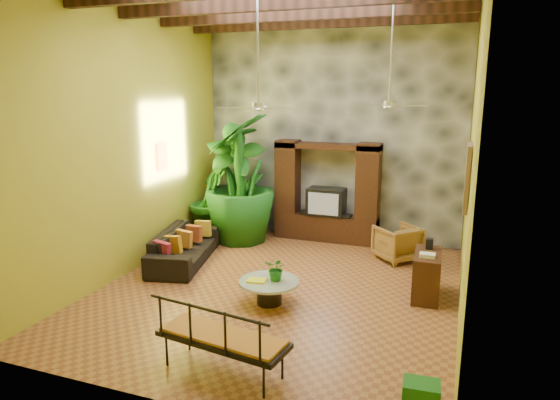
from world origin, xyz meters
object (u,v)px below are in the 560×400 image
at_px(iron_bench, 220,336).
at_px(side_console, 427,275).
at_px(tall_plant_c, 239,178).
at_px(entertainment_center, 326,199).
at_px(tall_plant_a, 236,185).
at_px(green_bin, 421,397).
at_px(wicker_armchair, 397,243).
at_px(coffee_table, 269,289).
at_px(ceiling_fan_front, 258,93).
at_px(tall_plant_b, 210,198).
at_px(sofa, 184,246).
at_px(ceiling_fan_back, 390,93).

bearing_deg(iron_bench, side_console, 64.99).
bearing_deg(tall_plant_c, entertainment_center, 22.54).
xyz_separation_m(tall_plant_a, green_bin, (4.67, -5.22, -1.11)).
distance_m(iron_bench, green_bin, 2.42).
height_order(wicker_armchair, coffee_table, wicker_armchair).
bearing_deg(tall_plant_c, ceiling_fan_front, -59.32).
distance_m(ceiling_fan_front, green_bin, 4.86).
distance_m(ceiling_fan_front, tall_plant_c, 3.76).
height_order(tall_plant_a, tall_plant_b, tall_plant_a).
bearing_deg(entertainment_center, sofa, -132.64).
bearing_deg(tall_plant_b, ceiling_fan_front, -48.68).
xyz_separation_m(tall_plant_a, coffee_table, (2.07, -3.18, -1.03)).
xyz_separation_m(tall_plant_b, side_console, (5.05, -1.75, -0.59)).
xyz_separation_m(sofa, tall_plant_c, (0.46, 1.73, 1.14)).
height_order(ceiling_fan_back, iron_bench, ceiling_fan_back).
xyz_separation_m(coffee_table, side_console, (2.40, 1.19, 0.13)).
distance_m(sofa, green_bin, 5.95).
xyz_separation_m(tall_plant_b, iron_bench, (2.85, -5.11, -0.45)).
xyz_separation_m(ceiling_fan_front, side_console, (2.66, 0.97, -3.01)).
bearing_deg(tall_plant_b, wicker_armchair, -0.32).
distance_m(coffee_table, side_console, 2.68).
height_order(tall_plant_c, side_console, tall_plant_c).
bearing_deg(entertainment_center, iron_bench, -87.47).
relative_size(ceiling_fan_front, side_console, 1.92).
height_order(tall_plant_a, iron_bench, tall_plant_a).
distance_m(ceiling_fan_back, tall_plant_c, 4.12).
xyz_separation_m(wicker_armchair, green_bin, (0.90, -4.96, -0.19)).
bearing_deg(wicker_armchair, iron_bench, 28.37).
height_order(entertainment_center, green_bin, entertainment_center).
xyz_separation_m(ceiling_fan_back, tall_plant_c, (-3.44, 1.17, -1.93)).
relative_size(ceiling_fan_front, tall_plant_c, 0.63).
distance_m(wicker_armchair, side_console, 1.87).
relative_size(ceiling_fan_front, ceiling_fan_back, 1.00).
distance_m(sofa, iron_bench, 4.28).
xyz_separation_m(ceiling_fan_front, sofa, (-2.10, 1.04, -3.07)).
relative_size(wicker_armchair, side_console, 0.82).
bearing_deg(tall_plant_a, coffee_table, -56.86).
height_order(ceiling_fan_front, ceiling_fan_back, same).
distance_m(ceiling_fan_back, green_bin, 5.14).
xyz_separation_m(ceiling_fan_front, tall_plant_c, (-1.64, 2.77, -1.93)).
xyz_separation_m(sofa, tall_plant_b, (-0.29, 1.68, 0.64)).
bearing_deg(green_bin, ceiling_fan_back, 105.23).
distance_m(tall_plant_b, iron_bench, 5.87).
relative_size(tall_plant_c, iron_bench, 1.68).
xyz_separation_m(ceiling_fan_front, tall_plant_b, (-2.39, 2.72, -2.43)).
distance_m(entertainment_center, ceiling_fan_front, 4.30).
bearing_deg(ceiling_fan_back, sofa, -171.81).
height_order(entertainment_center, tall_plant_c, tall_plant_c).
distance_m(ceiling_fan_back, tall_plant_a, 4.41).
relative_size(ceiling_fan_back, iron_bench, 1.06).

